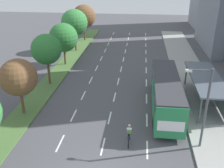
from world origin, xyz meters
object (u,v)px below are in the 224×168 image
at_px(median_tree_third, 46,49).
at_px(median_tree_farthest, 84,17).
at_px(bus, 166,91).
at_px(cyclist, 129,135).
at_px(median_tree_fifth, 74,23).
at_px(streetlight, 204,104).
at_px(bus_shelter, 207,88).
at_px(median_tree_second, 18,77).
at_px(median_tree_fourth, 63,38).

bearing_deg(median_tree_third, median_tree_farthest, 90.62).
relative_size(bus, median_tree_farthest, 1.68).
bearing_deg(bus, cyclist, -118.64).
bearing_deg(median_tree_fifth, streetlight, -56.98).
distance_m(bus_shelter, median_tree_farthest, 30.11).
bearing_deg(streetlight, median_tree_fifth, 123.02).
bearing_deg(streetlight, median_tree_second, 168.08).
bearing_deg(median_tree_farthest, bus, -61.91).
bearing_deg(median_tree_third, median_tree_fourth, 90.76).
distance_m(median_tree_third, streetlight, 18.75).
bearing_deg(median_tree_second, median_tree_fourth, 89.71).
bearing_deg(median_tree_farthest, streetlight, -63.26).
height_order(bus_shelter, median_tree_second, median_tree_second).
bearing_deg(cyclist, streetlight, 0.90).
bearing_deg(bus, median_tree_fourth, 139.49).
bearing_deg(bus, streetlight, -69.59).
xyz_separation_m(bus, median_tree_fourth, (-13.55, 11.57, 1.97)).
relative_size(median_tree_second, median_tree_fifth, 0.79).
bearing_deg(median_tree_farthest, median_tree_fifth, -90.21).
relative_size(bus_shelter, cyclist, 5.18).
height_order(median_tree_third, median_tree_farthest, median_tree_farthest).
height_order(bus_shelter, bus, bus).
relative_size(bus, median_tree_third, 1.86).
relative_size(median_tree_fourth, median_tree_farthest, 0.89).
relative_size(bus, median_tree_second, 2.07).
bearing_deg(median_tree_fifth, median_tree_farthest, 89.79).
bearing_deg(median_tree_farthest, median_tree_second, -89.87).
relative_size(median_tree_second, streetlight, 0.84).
relative_size(cyclist, median_tree_fifth, 0.26).
distance_m(median_tree_fifth, median_tree_farthest, 7.04).
xyz_separation_m(bus, median_tree_fifth, (-13.71, 18.60, 2.73)).
relative_size(median_tree_third, streetlight, 0.93).
height_order(bus_shelter, median_tree_farthest, median_tree_farthest).
relative_size(median_tree_second, median_tree_third, 0.90).
relative_size(median_tree_second, median_tree_farthest, 0.81).
distance_m(median_tree_fifth, streetlight, 29.15).
bearing_deg(median_tree_third, median_tree_fifth, 91.04).
distance_m(bus, median_tree_second, 13.96).
bearing_deg(median_tree_fourth, bus_shelter, -29.16).
bearing_deg(bus_shelter, cyclist, -134.88).
distance_m(median_tree_farthest, streetlight, 35.24).
height_order(median_tree_second, median_tree_third, median_tree_third).
height_order(cyclist, median_tree_fourth, median_tree_fourth).
xyz_separation_m(bus_shelter, median_tree_farthest, (-17.96, 24.01, 2.76)).
bearing_deg(median_tree_farthest, cyclist, -71.67).
height_order(bus_shelter, median_tree_fifth, median_tree_fifth).
distance_m(median_tree_third, median_tree_farthest, 21.10).
relative_size(bus_shelter, median_tree_second, 1.73).
height_order(median_tree_second, median_tree_farthest, median_tree_farthest).
height_order(median_tree_second, median_tree_fifth, median_tree_fifth).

